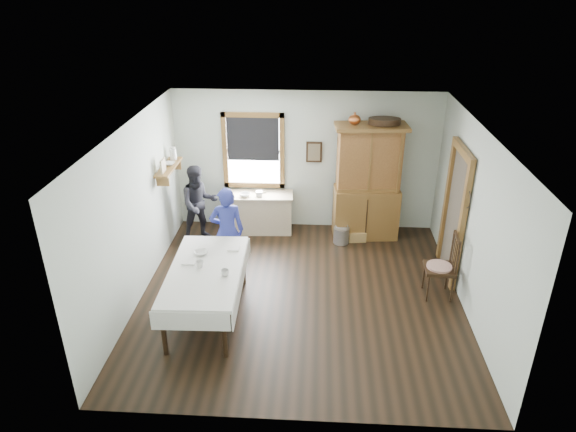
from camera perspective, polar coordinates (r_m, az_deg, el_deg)
The scene contains 20 objects.
room at distance 7.54m, azimuth 1.47°, elevation -0.31°, with size 5.01×5.01×2.70m.
window at distance 9.80m, azimuth -3.88°, elevation 7.63°, with size 1.18×0.07×1.48m.
doorway at distance 8.68m, azimuth 18.09°, elevation 0.63°, with size 0.09×1.14×2.22m.
wall_shelf at distance 9.23m, azimuth -13.08°, elevation 5.53°, with size 0.24×1.00×0.44m.
framed_picture at distance 9.74m, azimuth 2.91°, elevation 7.10°, with size 0.30×0.04×0.40m, color black.
rug_beater at distance 7.98m, azimuth 19.47°, elevation 2.57°, with size 0.27×0.27×0.01m, color black.
work_counter at distance 9.98m, azimuth -3.38°, elevation 0.37°, with size 1.36×0.52×0.78m, color tan.
china_hutch at distance 9.62m, azimuth 8.83°, elevation 3.69°, with size 1.29×0.61×2.19m, color brown.
dining_table at distance 7.66m, azimuth -8.96°, elevation -8.39°, with size 1.06×2.02×0.81m, color silver.
spindle_chair at distance 8.28m, azimuth 16.54°, elevation -5.32°, with size 0.49×0.49×1.07m, color black.
pail at distance 9.68m, azimuth 5.94°, elevation -2.12°, with size 0.29×0.29×0.31m, color #A1A5AA.
wicker_basket at distance 9.83m, azimuth 7.64°, elevation -2.18°, with size 0.32×0.23×0.19m, color #AD844E.
woman_blue at distance 8.52m, azimuth -6.75°, elevation -2.05°, with size 0.52×0.34×1.43m, color navy.
figure_dark at distance 9.69m, azimuth -9.83°, elevation 1.08°, with size 0.66×0.51×1.36m, color black.
table_cup_a at distance 7.23m, azimuth -7.02°, elevation -6.26°, with size 0.12×0.12×0.09m, color silver.
table_cup_b at distance 7.47m, azimuth -9.78°, elevation -5.28°, with size 0.11×0.11×0.10m, color silver.
table_bowl at distance 7.80m, azimuth -9.66°, elevation -4.03°, with size 0.22×0.22×0.06m, color silver.
counter_book at distance 9.91m, azimuth -3.72°, elevation 2.70°, with size 0.16×0.21×0.02m, color brown.
counter_bowl at distance 9.74m, azimuth -4.82°, elevation 2.36°, with size 0.20×0.20×0.06m, color silver.
shelf_bowl at distance 9.24m, azimuth -13.07°, elevation 5.70°, with size 0.22×0.22×0.05m, color silver.
Camera 1 is at (0.21, -6.77, 4.67)m, focal length 32.00 mm.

